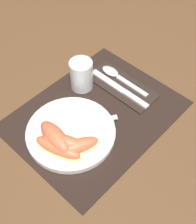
{
  "coord_description": "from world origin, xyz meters",
  "views": [
    {
      "loc": [
        -0.39,
        -0.37,
        0.68
      ],
      "look_at": [
        -0.0,
        -0.01,
        0.02
      ],
      "focal_mm": 50.0,
      "sensor_mm": 36.0,
      "label": 1
    }
  ],
  "objects_px": {
    "plate": "(71,133)",
    "juice_glass": "(81,76)",
    "knife": "(121,89)",
    "spoon": "(116,75)",
    "citrus_wedge_3": "(77,147)",
    "fork": "(75,127)",
    "citrus_wedge_1": "(58,148)",
    "citrus_wedge_2": "(63,143)",
    "citrus_wedge_0": "(55,138)"
  },
  "relations": [
    {
      "from": "citrus_wedge_0",
      "to": "citrus_wedge_2",
      "type": "height_order",
      "value": "citrus_wedge_0"
    },
    {
      "from": "plate",
      "to": "fork",
      "type": "xyz_separation_m",
      "value": [
        0.02,
        0.0,
        0.01
      ]
    },
    {
      "from": "spoon",
      "to": "citrus_wedge_0",
      "type": "relative_size",
      "value": 1.39
    },
    {
      "from": "knife",
      "to": "spoon",
      "type": "distance_m",
      "value": 0.06
    },
    {
      "from": "citrus_wedge_1",
      "to": "citrus_wedge_2",
      "type": "height_order",
      "value": "citrus_wedge_2"
    },
    {
      "from": "plate",
      "to": "citrus_wedge_2",
      "type": "xyz_separation_m",
      "value": [
        -0.05,
        -0.02,
        0.03
      ]
    },
    {
      "from": "knife",
      "to": "juice_glass",
      "type": "bearing_deg",
      "value": 123.48
    },
    {
      "from": "citrus_wedge_0",
      "to": "citrus_wedge_2",
      "type": "distance_m",
      "value": 0.02
    },
    {
      "from": "juice_glass",
      "to": "citrus_wedge_0",
      "type": "xyz_separation_m",
      "value": [
        -0.19,
        -0.1,
        -0.0
      ]
    },
    {
      "from": "citrus_wedge_2",
      "to": "plate",
      "type": "bearing_deg",
      "value": 23.51
    },
    {
      "from": "fork",
      "to": "citrus_wedge_1",
      "type": "height_order",
      "value": "citrus_wedge_1"
    },
    {
      "from": "spoon",
      "to": "citrus_wedge_1",
      "type": "distance_m",
      "value": 0.32
    },
    {
      "from": "plate",
      "to": "citrus_wedge_1",
      "type": "xyz_separation_m",
      "value": [
        -0.06,
        -0.02,
        0.02
      ]
    },
    {
      "from": "citrus_wedge_0",
      "to": "citrus_wedge_1",
      "type": "xyz_separation_m",
      "value": [
        -0.01,
        -0.02,
        -0.01
      ]
    },
    {
      "from": "knife",
      "to": "plate",
      "type": "bearing_deg",
      "value": -177.48
    },
    {
      "from": "knife",
      "to": "citrus_wedge_2",
      "type": "relative_size",
      "value": 1.81
    },
    {
      "from": "spoon",
      "to": "citrus_wedge_2",
      "type": "distance_m",
      "value": 0.3
    },
    {
      "from": "plate",
      "to": "citrus_wedge_1",
      "type": "bearing_deg",
      "value": -162.02
    },
    {
      "from": "knife",
      "to": "citrus_wedge_2",
      "type": "xyz_separation_m",
      "value": [
        -0.26,
        -0.03,
        0.03
      ]
    },
    {
      "from": "knife",
      "to": "spoon",
      "type": "bearing_deg",
      "value": 54.57
    },
    {
      "from": "spoon",
      "to": "fork",
      "type": "height_order",
      "value": "fork"
    },
    {
      "from": "knife",
      "to": "spoon",
      "type": "relative_size",
      "value": 1.22
    },
    {
      "from": "citrus_wedge_0",
      "to": "citrus_wedge_3",
      "type": "xyz_separation_m",
      "value": [
        0.02,
        -0.06,
        -0.01
      ]
    },
    {
      "from": "citrus_wedge_2",
      "to": "citrus_wedge_3",
      "type": "xyz_separation_m",
      "value": [
        0.02,
        -0.03,
        -0.0
      ]
    },
    {
      "from": "citrus_wedge_1",
      "to": "fork",
      "type": "bearing_deg",
      "value": 15.25
    },
    {
      "from": "fork",
      "to": "citrus_wedge_0",
      "type": "relative_size",
      "value": 1.46
    },
    {
      "from": "juice_glass",
      "to": "citrus_wedge_1",
      "type": "distance_m",
      "value": 0.24
    },
    {
      "from": "knife",
      "to": "citrus_wedge_0",
      "type": "relative_size",
      "value": 1.7
    },
    {
      "from": "juice_glass",
      "to": "citrus_wedge_3",
      "type": "bearing_deg",
      "value": -137.46
    },
    {
      "from": "fork",
      "to": "citrus_wedge_3",
      "type": "bearing_deg",
      "value": -129.76
    },
    {
      "from": "plate",
      "to": "citrus_wedge_2",
      "type": "height_order",
      "value": "citrus_wedge_2"
    },
    {
      "from": "juice_glass",
      "to": "spoon",
      "type": "xyz_separation_m",
      "value": [
        0.1,
        -0.05,
        -0.03
      ]
    },
    {
      "from": "plate",
      "to": "citrus_wedge_2",
      "type": "relative_size",
      "value": 2.01
    },
    {
      "from": "juice_glass",
      "to": "spoon",
      "type": "relative_size",
      "value": 0.53
    },
    {
      "from": "citrus_wedge_0",
      "to": "plate",
      "type": "bearing_deg",
      "value": -4.5
    },
    {
      "from": "knife",
      "to": "citrus_wedge_1",
      "type": "distance_m",
      "value": 0.27
    },
    {
      "from": "citrus_wedge_2",
      "to": "citrus_wedge_3",
      "type": "distance_m",
      "value": 0.04
    },
    {
      "from": "spoon",
      "to": "citrus_wedge_3",
      "type": "relative_size",
      "value": 1.47
    },
    {
      "from": "knife",
      "to": "fork",
      "type": "distance_m",
      "value": 0.19
    },
    {
      "from": "plate",
      "to": "juice_glass",
      "type": "distance_m",
      "value": 0.18
    },
    {
      "from": "plate",
      "to": "citrus_wedge_0",
      "type": "bearing_deg",
      "value": 175.5
    },
    {
      "from": "juice_glass",
      "to": "knife",
      "type": "distance_m",
      "value": 0.12
    },
    {
      "from": "spoon",
      "to": "fork",
      "type": "bearing_deg",
      "value": -166.12
    },
    {
      "from": "plate",
      "to": "knife",
      "type": "relative_size",
      "value": 1.11
    },
    {
      "from": "spoon",
      "to": "citrus_wedge_2",
      "type": "bearing_deg",
      "value": -165.01
    },
    {
      "from": "plate",
      "to": "juice_glass",
      "type": "height_order",
      "value": "juice_glass"
    },
    {
      "from": "fork",
      "to": "plate",
      "type": "bearing_deg",
      "value": -175.57
    },
    {
      "from": "citrus_wedge_3",
      "to": "plate",
      "type": "bearing_deg",
      "value": 61.82
    },
    {
      "from": "knife",
      "to": "spoon",
      "type": "height_order",
      "value": "spoon"
    },
    {
      "from": "knife",
      "to": "citrus_wedge_0",
      "type": "distance_m",
      "value": 0.26
    }
  ]
}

